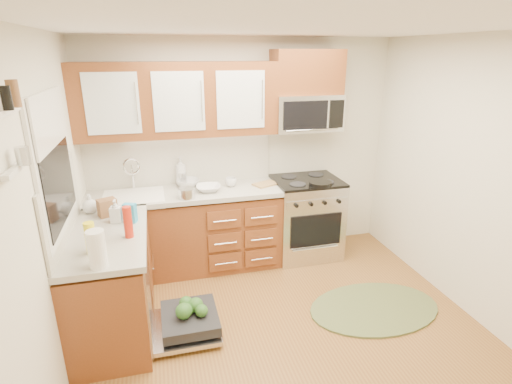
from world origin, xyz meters
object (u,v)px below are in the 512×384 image
object	(u,v)px
upper_cabinets	(178,100)
sink	(135,207)
stock_pot	(187,193)
cutting_board	(265,184)
range	(305,217)
cup	(231,182)
bowl_a	(208,188)
bowl_b	(188,183)
dishwasher	(185,323)
skillet	(320,184)
microwave	(306,113)
paper_towel_roll	(97,249)
rug	(374,308)

from	to	relation	value
upper_cabinets	sink	world-z (taller)	upper_cabinets
stock_pot	cutting_board	size ratio (longest dim) A/B	0.67
range	cup	bearing A→B (deg)	176.75
range	bowl_a	distance (m)	1.25
stock_pot	bowl_b	size ratio (longest dim) A/B	0.69
cutting_board	bowl_a	bearing A→B (deg)	-175.58
dishwasher	bowl_b	size ratio (longest dim) A/B	2.74
skillet	bowl_a	xyz separation A→B (m)	(-1.21, 0.20, -0.02)
sink	microwave	bearing A→B (deg)	3.85
cutting_board	paper_towel_roll	world-z (taller)	paper_towel_roll
dishwasher	cutting_board	xyz separation A→B (m)	(1.04, 1.13, 0.83)
sink	bowl_a	xyz separation A→B (m)	(0.78, -0.04, 0.16)
upper_cabinets	stock_pot	distance (m)	0.96
sink	stock_pot	xyz separation A→B (m)	(0.53, -0.20, 0.18)
cutting_board	sink	bearing A→B (deg)	-179.45
range	cup	size ratio (longest dim) A/B	7.58
upper_cabinets	bowl_a	xyz separation A→B (m)	(0.25, -0.19, -0.92)
upper_cabinets	bowl_a	world-z (taller)	upper_cabinets
microwave	skillet	world-z (taller)	microwave
cup	bowl_b	bearing A→B (deg)	165.46
cutting_board	paper_towel_roll	size ratio (longest dim) A/B	0.99
stock_pot	bowl_b	world-z (taller)	stock_pot
dishwasher	range	bearing A→B (deg)	36.27
microwave	rug	size ratio (longest dim) A/B	0.59
range	stock_pot	bearing A→B (deg)	-171.45
sink	cup	size ratio (longest dim) A/B	4.95
microwave	sink	size ratio (longest dim) A/B	1.23
upper_cabinets	bowl_a	distance (m)	0.97
sink	cutting_board	distance (m)	1.44
rug	paper_towel_roll	distance (m)	2.59
dishwasher	bowl_a	size ratio (longest dim) A/B	2.70
dishwasher	bowl_a	distance (m)	1.43
microwave	bowl_b	size ratio (longest dim) A/B	2.98
upper_cabinets	sink	size ratio (longest dim) A/B	3.31
stock_pot	bowl_a	size ratio (longest dim) A/B	0.68
rug	cup	size ratio (longest dim) A/B	10.19
microwave	skillet	bearing A→B (deg)	-81.47
bowl_b	cup	world-z (taller)	cup
bowl_a	stock_pot	bearing A→B (deg)	-146.43
upper_cabinets	paper_towel_roll	size ratio (longest dim) A/B	7.59
rug	paper_towel_roll	size ratio (longest dim) A/B	4.73
range	paper_towel_roll	size ratio (longest dim) A/B	3.52
rug	cutting_board	distance (m)	1.72
cutting_board	cup	bearing A→B (deg)	173.12
microwave	bowl_a	distance (m)	1.38
skillet	upper_cabinets	bearing A→B (deg)	164.87
upper_cabinets	skillet	bearing A→B (deg)	-15.13
range	bowl_a	xyz separation A→B (m)	(-1.15, -0.05, 0.48)
microwave	sink	world-z (taller)	microwave
range	skillet	world-z (taller)	skillet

